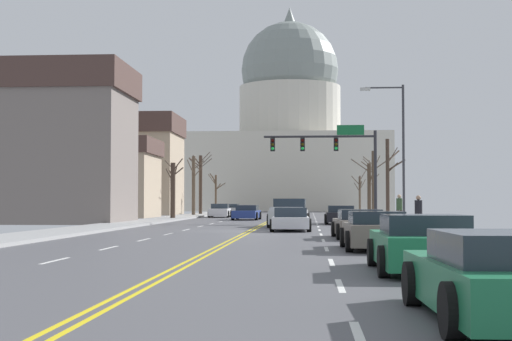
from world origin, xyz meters
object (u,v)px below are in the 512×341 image
(sedan_near_05, at_px, (422,245))
(signal_gantry, at_px, (335,152))
(sedan_oncoming_02, at_px, (230,210))
(pickup_truck_near_01, at_px, (289,214))
(sedan_near_04, at_px, (375,231))
(sedan_near_06, at_px, (505,278))
(pedestrian_00, at_px, (419,211))
(pedestrian_01, at_px, (399,208))
(sedan_oncoming_00, at_px, (247,213))
(sedan_near_02, at_px, (291,220))
(bicycle_parked, at_px, (440,226))
(sedan_oncoming_01, at_px, (220,211))
(sedan_near_03, at_px, (359,225))
(street_lamp_right, at_px, (397,142))
(sedan_near_00, at_px, (341,215))

(sedan_near_05, bearing_deg, signal_gantry, 90.93)
(sedan_oncoming_02, bearing_deg, pickup_truck_near_01, -78.42)
(sedan_near_04, distance_m, sedan_near_06, 14.16)
(sedan_near_06, bearing_deg, signal_gantry, 90.85)
(signal_gantry, distance_m, pedestrian_00, 19.32)
(sedan_near_05, bearing_deg, pedestrian_01, 84.29)
(sedan_oncoming_00, bearing_deg, pedestrian_00, -69.36)
(sedan_oncoming_00, xyz_separation_m, pedestrian_00, (9.92, -26.35, 0.49))
(signal_gantry, xyz_separation_m, sedan_near_05, (0.60, -36.84, -4.38))
(pickup_truck_near_01, xyz_separation_m, sedan_near_02, (0.23, -5.99, -0.18))
(sedan_near_04, bearing_deg, sedan_near_05, -87.23)
(pedestrian_01, bearing_deg, pickup_truck_near_01, 166.17)
(sedan_near_02, xyz_separation_m, bicycle_parked, (6.37, -6.59, -0.07))
(sedan_near_02, relative_size, sedan_oncoming_02, 1.00)
(sedan_near_05, xyz_separation_m, pedestrian_00, (2.52, 18.18, 0.46))
(sedan_near_05, distance_m, sedan_oncoming_00, 45.15)
(sedan_near_02, relative_size, sedan_oncoming_01, 0.98)
(sedan_near_05, distance_m, sedan_oncoming_01, 54.74)
(sedan_near_03, bearing_deg, sedan_near_05, -88.56)
(street_lamp_right, height_order, sedan_oncoming_02, street_lamp_right)
(signal_gantry, xyz_separation_m, sedan_oncoming_00, (-6.80, 7.70, -4.41))
(signal_gantry, bearing_deg, street_lamp_right, -74.06)
(signal_gantry, height_order, sedan_near_03, signal_gantry)
(bicycle_parked, bearing_deg, pickup_truck_near_01, 117.68)
(sedan_oncoming_00, bearing_deg, sedan_near_03, -76.73)
(street_lamp_right, height_order, sedan_near_05, street_lamp_right)
(street_lamp_right, relative_size, pedestrian_01, 4.49)
(signal_gantry, bearing_deg, pedestrian_01, -72.22)
(sedan_near_06, height_order, pedestrian_01, pedestrian_01)
(sedan_near_00, relative_size, bicycle_parked, 2.51)
(pickup_truck_near_01, xyz_separation_m, sedan_oncoming_01, (-7.09, 25.51, -0.14))
(bicycle_parked, bearing_deg, pedestrian_00, 101.36)
(sedan_near_02, bearing_deg, pedestrian_00, -34.43)
(street_lamp_right, xyz_separation_m, bicycle_parked, (0.53, -10.35, -4.32))
(sedan_near_05, xyz_separation_m, sedan_oncoming_02, (-10.56, 62.35, -0.01))
(sedan_near_00, relative_size, pedestrian_00, 2.72)
(signal_gantry, distance_m, sedan_near_00, 5.41)
(sedan_oncoming_01, xyz_separation_m, pedestrian_00, (13.17, -35.51, 0.45))
(sedan_near_06, bearing_deg, pedestrian_00, 84.33)
(pedestrian_01, bearing_deg, sedan_near_02, -143.37)
(pickup_truck_near_01, relative_size, bicycle_parked, 3.25)
(sedan_near_06, xyz_separation_m, pedestrian_01, (2.62, 33.37, 0.56))
(sedan_near_03, distance_m, sedan_near_05, 14.72)
(sedan_near_00, height_order, bicycle_parked, sedan_near_00)
(sedan_near_03, height_order, pedestrian_01, pedestrian_01)
(sedan_oncoming_00, height_order, bicycle_parked, sedan_oncoming_00)
(sedan_oncoming_00, bearing_deg, sedan_near_02, -79.68)
(sedan_near_03, bearing_deg, pedestrian_00, 50.22)
(sedan_near_04, bearing_deg, sedan_oncoming_00, 100.75)
(street_lamp_right, relative_size, bicycle_parked, 4.43)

